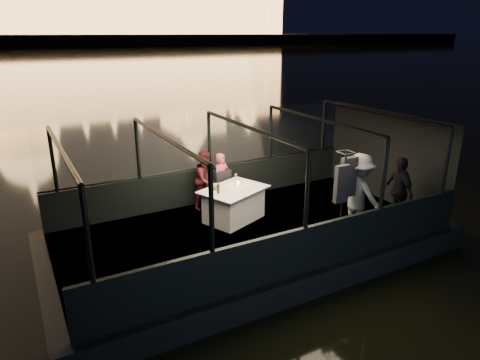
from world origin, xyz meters
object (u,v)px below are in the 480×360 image
person_man_maroon (206,179)px  coat_stand (342,201)px  person_woman_coral (222,177)px  passenger_dark (399,187)px  chair_port_right (227,193)px  chair_port_left (215,192)px  passenger_stripe (358,197)px  wine_bottle (218,187)px  dining_table_central (234,204)px

person_man_maroon → coat_stand: bearing=-85.5°
person_woman_coral → passenger_dark: bearing=-62.6°
chair_port_right → person_man_maroon: bearing=125.5°
chair_port_left → passenger_stripe: passenger_stripe is taller
passenger_dark → wine_bottle: (-3.63, 1.80, 0.06)m
person_man_maroon → passenger_stripe: (2.23, -2.87, 0.10)m
person_man_maroon → wine_bottle: 1.11m
passenger_stripe → wine_bottle: (-2.42, 1.79, 0.06)m
chair_port_left → passenger_dark: size_ratio=0.58×
chair_port_right → wine_bottle: 1.00m
dining_table_central → person_woman_coral: 1.04m
person_man_maroon → passenger_dark: size_ratio=0.94×
person_man_maroon → dining_table_central: bearing=-100.6°
chair_port_right → passenger_stripe: (1.85, -2.48, 0.40)m
person_woman_coral → passenger_stripe: 3.38m
person_woman_coral → passenger_dark: (3.02, -2.85, 0.10)m
person_woman_coral → wine_bottle: 1.23m
chair_port_left → chair_port_right: size_ratio=0.95×
person_man_maroon → wine_bottle: (-0.19, -1.08, 0.17)m
dining_table_central → wine_bottle: bearing=-166.5°
person_woman_coral → person_man_maroon: bearing=158.5°
dining_table_central → person_man_maroon: person_man_maroon is taller
passenger_stripe → passenger_dark: size_ratio=1.15×
chair_port_right → passenger_stripe: size_ratio=0.53×
chair_port_left → wine_bottle: 1.06m
chair_port_right → coat_stand: bearing=-71.8°
passenger_dark → person_man_maroon: bearing=-115.9°
dining_table_central → person_woman_coral: (0.17, 0.95, 0.36)m
chair_port_left → coat_stand: 3.22m
person_woman_coral → coat_stand: bearing=-86.1°
passenger_dark → wine_bottle: passenger_dark is taller
coat_stand → passenger_dark: size_ratio=1.27×
coat_stand → passenger_stripe: size_ratio=1.10×
chair_port_left → passenger_dark: (3.29, -2.69, 0.40)m
person_man_maroon → person_woman_coral: bearing=-27.2°
person_man_maroon → passenger_dark: 4.48m
person_woman_coral → passenger_dark: 4.15m
person_man_maroon → passenger_dark: bearing=-64.7°
chair_port_right → person_man_maroon: 0.62m
passenger_stripe → passenger_dark: (1.21, -0.00, 0.00)m
chair_port_left → wine_bottle: (-0.34, -0.89, 0.47)m
chair_port_right → person_woman_coral: bearing=75.3°
wine_bottle → chair_port_left: bearing=69.1°
coat_stand → person_woman_coral: (-1.26, 2.96, -0.15)m
person_woman_coral → dining_table_central: bearing=-119.4°
passenger_stripe → wine_bottle: 3.01m
dining_table_central → wine_bottle: wine_bottle is taller
chair_port_left → passenger_stripe: size_ratio=0.50×
passenger_dark → dining_table_central: bearing=-106.8°
dining_table_central → chair_port_left: (-0.10, 0.79, 0.06)m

